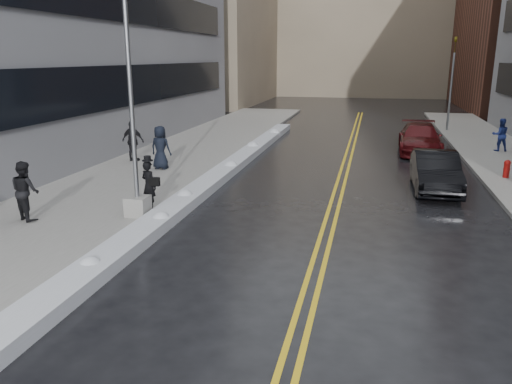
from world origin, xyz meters
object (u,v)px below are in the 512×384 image
Objects in this scene: lamppost at (134,139)px; pedestrian_east at (500,135)px; pedestrian_fedora at (149,186)px; pedestrian_c at (161,147)px; car_black at (435,172)px; car_maroon at (420,139)px; traffic_signal at (452,80)px; pedestrian_b at (25,191)px; fire_hydrant at (507,168)px; pedestrian_d at (133,141)px.

lamppost is 4.53× the size of pedestrian_east.
pedestrian_fedora is 0.85× the size of pedestrian_c.
pedestrian_fedora reaches higher than car_black.
pedestrian_fedora is at bearing 116.15° from pedestrian_c.
pedestrian_east is 0.33× the size of car_maroon.
pedestrian_east reaches higher than car_black.
traffic_signal is 3.36× the size of pedestrian_b.
lamppost is at bearing -133.20° from pedestrian_b.
pedestrian_b is 0.35× the size of car_maroon.
traffic_signal is at bearing 75.15° from car_maroon.
lamppost is 24.98m from traffic_signal.
pedestrian_c reaches higher than car_maroon.
lamppost is 11.11m from car_black.
pedestrian_east is 4.08m from car_maroon.
fire_hydrant is at bearing 33.04° from lamppost.
pedestrian_d is (-3.93, 7.64, -1.43)m from lamppost.
pedestrian_b is 8.80m from pedestrian_d.
lamppost is 8.71m from pedestrian_d.
lamppost is 19.70m from pedestrian_east.
pedestrian_b is 0.95× the size of pedestrian_c.
traffic_signal is 1.16× the size of car_maroon.
pedestrian_fedora is at bearing -148.90° from fire_hydrant.
pedestrian_d is 18.57m from pedestrian_east.
fire_hydrant is 0.14× the size of car_maroon.
car_black is (13.23, -1.84, -0.38)m from pedestrian_d.
pedestrian_b is 0.93× the size of pedestrian_d.
lamppost reaches higher than pedestrian_fedora.
traffic_signal is at bearing -95.93° from pedestrian_b.
traffic_signal reaches higher than pedestrian_c.
car_black is (-2.50, -16.19, -2.67)m from traffic_signal.
pedestrian_d is at bearing -153.81° from car_maroon.
pedestrian_d is (-16.23, -0.36, 0.56)m from fire_hydrant.
pedestrian_c reaches higher than pedestrian_fedora.
traffic_signal is 21.42m from pedestrian_d.
pedestrian_fedora is at bearing -151.22° from car_black.
pedestrian_east is (13.39, 14.37, -1.54)m from lamppost.
pedestrian_c reaches higher than pedestrian_east.
pedestrian_c is 17.34m from pedestrian_east.
pedestrian_east is at bearing 47.03° from lamppost.
pedestrian_c is (-2.00, 6.38, -1.44)m from lamppost.
pedestrian_d is at bearing -178.73° from fire_hydrant.
lamppost is at bearing -122.73° from car_maroon.
pedestrian_fedora is at bearing 126.69° from pedestrian_d.
pedestrian_east is at bearing 10.53° from car_maroon.
car_maroon is (-4.02, -0.63, -0.24)m from pedestrian_east.
pedestrian_b reaches higher than pedestrian_east.
pedestrian_fedora is at bearing -118.71° from traffic_signal.
pedestrian_b is at bearing -122.73° from traffic_signal.
traffic_signal is 24.48m from pedestrian_fedora.
lamppost is 10.45× the size of fire_hydrant.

